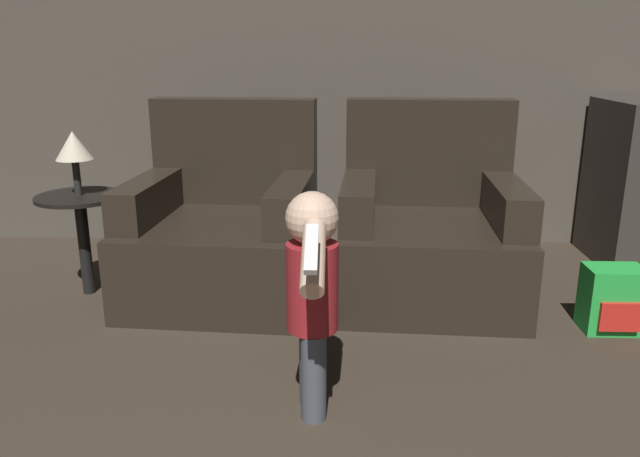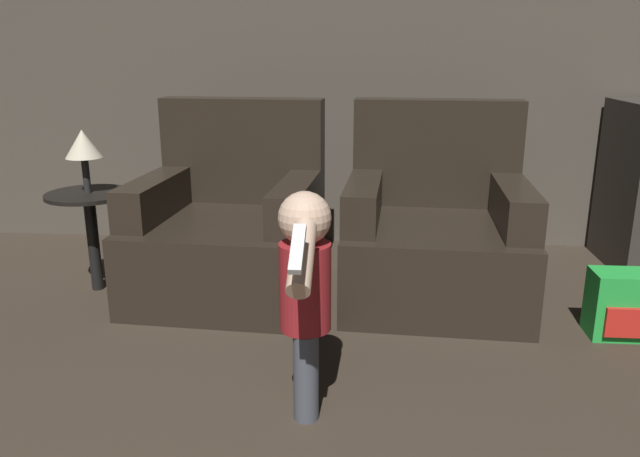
# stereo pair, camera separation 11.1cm
# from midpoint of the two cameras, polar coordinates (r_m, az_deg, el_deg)

# --- Properties ---
(wall_back) EXTENTS (8.40, 0.05, 2.60)m
(wall_back) POSITION_cam_midpoint_polar(r_m,az_deg,el_deg) (4.01, -4.92, 17.10)
(wall_back) COLOR #51493F
(wall_back) RESTS_ON ground_plane
(armchair_left) EXTENTS (0.95, 0.96, 0.97)m
(armchair_left) POSITION_cam_midpoint_polar(r_m,az_deg,el_deg) (3.27, -9.69, -0.26)
(armchair_left) COLOR black
(armchair_left) RESTS_ON ground_plane
(armchair_right) EXTENTS (0.94, 0.95, 0.97)m
(armchair_right) POSITION_cam_midpoint_polar(r_m,az_deg,el_deg) (3.23, 8.98, -0.43)
(armchair_right) COLOR black
(armchair_right) RESTS_ON ground_plane
(person_toddler) EXTENTS (0.17, 0.55, 0.79)m
(person_toddler) POSITION_cam_midpoint_polar(r_m,az_deg,el_deg) (2.08, -2.25, -5.43)
(person_toddler) COLOR #474C56
(person_toddler) RESTS_ON ground_plane
(toy_backpack) EXTENTS (0.25, 0.20, 0.30)m
(toy_backpack) POSITION_cam_midpoint_polar(r_m,az_deg,el_deg) (3.08, 24.24, -5.96)
(toy_backpack) COLOR green
(toy_backpack) RESTS_ON ground_plane
(side_table) EXTENTS (0.43, 0.43, 0.52)m
(side_table) POSITION_cam_midpoint_polar(r_m,az_deg,el_deg) (3.39, -21.89, 1.26)
(side_table) COLOR black
(side_table) RESTS_ON ground_plane
(lamp) EXTENTS (0.18, 0.18, 0.32)m
(lamp) POSITION_cam_midpoint_polar(r_m,az_deg,el_deg) (3.33, -22.51, 6.90)
(lamp) COLOR #262626
(lamp) RESTS_ON side_table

